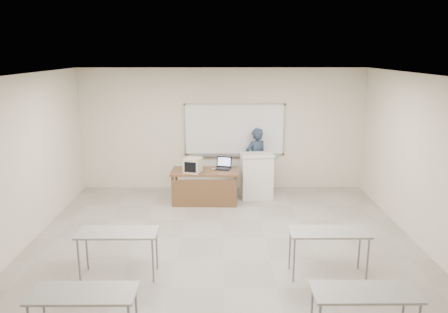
{
  "coord_description": "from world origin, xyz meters",
  "views": [
    {
      "loc": [
        -0.04,
        -6.64,
        3.38
      ],
      "look_at": [
        0.03,
        2.2,
        1.24
      ],
      "focal_mm": 35.0,
      "sensor_mm": 36.0,
      "label": 1
    }
  ],
  "objects_px": {
    "podium": "(256,176)",
    "mouse": "(214,169)",
    "whiteboard": "(234,130)",
    "laptop": "(222,166)",
    "keyboard": "(251,155)",
    "instructor_desk": "(205,180)",
    "crt_monitor": "(193,165)",
    "presenter": "(256,160)"
  },
  "relations": [
    {
      "from": "keyboard",
      "to": "whiteboard",
      "type": "bearing_deg",
      "value": 100.41
    },
    {
      "from": "podium",
      "to": "laptop",
      "type": "relative_size",
      "value": 3.02
    },
    {
      "from": "laptop",
      "to": "whiteboard",
      "type": "bearing_deg",
      "value": 86.79
    },
    {
      "from": "whiteboard",
      "to": "instructor_desk",
      "type": "relative_size",
      "value": 1.64
    },
    {
      "from": "presenter",
      "to": "whiteboard",
      "type": "bearing_deg",
      "value": -49.31
    },
    {
      "from": "keyboard",
      "to": "presenter",
      "type": "height_order",
      "value": "presenter"
    },
    {
      "from": "whiteboard",
      "to": "presenter",
      "type": "height_order",
      "value": "whiteboard"
    },
    {
      "from": "instructor_desk",
      "to": "keyboard",
      "type": "bearing_deg",
      "value": 17.35
    },
    {
      "from": "mouse",
      "to": "keyboard",
      "type": "distance_m",
      "value": 0.91
    },
    {
      "from": "laptop",
      "to": "mouse",
      "type": "bearing_deg",
      "value": -136.87
    },
    {
      "from": "keyboard",
      "to": "podium",
      "type": "bearing_deg",
      "value": 27.56
    },
    {
      "from": "podium",
      "to": "crt_monitor",
      "type": "xyz_separation_m",
      "value": [
        -1.45,
        -0.43,
        0.38
      ]
    },
    {
      "from": "instructor_desk",
      "to": "mouse",
      "type": "bearing_deg",
      "value": 40.61
    },
    {
      "from": "mouse",
      "to": "keyboard",
      "type": "height_order",
      "value": "keyboard"
    },
    {
      "from": "whiteboard",
      "to": "keyboard",
      "type": "distance_m",
      "value": 1.04
    },
    {
      "from": "instructor_desk",
      "to": "keyboard",
      "type": "relative_size",
      "value": 3.36
    },
    {
      "from": "laptop",
      "to": "mouse",
      "type": "height_order",
      "value": "laptop"
    },
    {
      "from": "instructor_desk",
      "to": "laptop",
      "type": "relative_size",
      "value": 4.32
    },
    {
      "from": "mouse",
      "to": "presenter",
      "type": "bearing_deg",
      "value": 55.2
    },
    {
      "from": "instructor_desk",
      "to": "keyboard",
      "type": "xyz_separation_m",
      "value": [
        1.05,
        0.3,
        0.52
      ]
    },
    {
      "from": "podium",
      "to": "presenter",
      "type": "xyz_separation_m",
      "value": [
        0.02,
        0.55,
        0.25
      ]
    },
    {
      "from": "podium",
      "to": "mouse",
      "type": "relative_size",
      "value": 11.4
    },
    {
      "from": "crt_monitor",
      "to": "presenter",
      "type": "distance_m",
      "value": 1.78
    },
    {
      "from": "laptop",
      "to": "presenter",
      "type": "relative_size",
      "value": 0.22
    },
    {
      "from": "keyboard",
      "to": "laptop",
      "type": "bearing_deg",
      "value": 171.28
    },
    {
      "from": "podium",
      "to": "mouse",
      "type": "height_order",
      "value": "podium"
    },
    {
      "from": "podium",
      "to": "laptop",
      "type": "distance_m",
      "value": 0.86
    },
    {
      "from": "presenter",
      "to": "crt_monitor",
      "type": "bearing_deg",
      "value": 6.55
    },
    {
      "from": "whiteboard",
      "to": "laptop",
      "type": "relative_size",
      "value": 7.08
    },
    {
      "from": "instructor_desk",
      "to": "keyboard",
      "type": "height_order",
      "value": "keyboard"
    },
    {
      "from": "whiteboard",
      "to": "podium",
      "type": "xyz_separation_m",
      "value": [
        0.5,
        -0.77,
        -0.95
      ]
    },
    {
      "from": "whiteboard",
      "to": "mouse",
      "type": "xyz_separation_m",
      "value": [
        -0.5,
        -1.02,
        -0.71
      ]
    },
    {
      "from": "laptop",
      "to": "mouse",
      "type": "distance_m",
      "value": 0.23
    },
    {
      "from": "keyboard",
      "to": "presenter",
      "type": "distance_m",
      "value": 0.75
    },
    {
      "from": "laptop",
      "to": "presenter",
      "type": "xyz_separation_m",
      "value": [
        0.82,
        0.7,
        -0.02
      ]
    },
    {
      "from": "laptop",
      "to": "mouse",
      "type": "relative_size",
      "value": 3.77
    },
    {
      "from": "podium",
      "to": "presenter",
      "type": "bearing_deg",
      "value": 81.92
    },
    {
      "from": "podium",
      "to": "mouse",
      "type": "distance_m",
      "value": 1.06
    },
    {
      "from": "podium",
      "to": "laptop",
      "type": "bearing_deg",
      "value": -175.23
    },
    {
      "from": "instructor_desk",
      "to": "mouse",
      "type": "distance_m",
      "value": 0.33
    },
    {
      "from": "whiteboard",
      "to": "crt_monitor",
      "type": "relative_size",
      "value": 6.21
    },
    {
      "from": "laptop",
      "to": "keyboard",
      "type": "distance_m",
      "value": 0.7
    }
  ]
}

